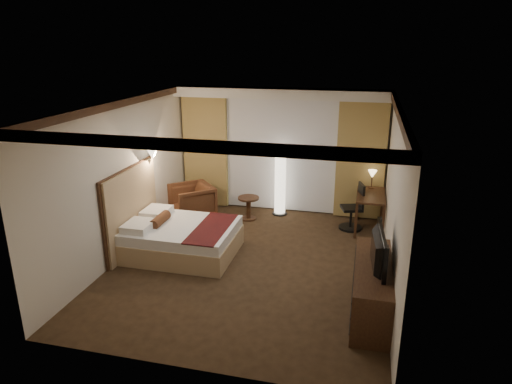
% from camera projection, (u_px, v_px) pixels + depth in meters
% --- Properties ---
extents(floor, '(4.50, 5.50, 0.01)m').
position_uv_depth(floor, '(250.00, 263.00, 7.82)').
color(floor, black).
rests_on(floor, ground).
extents(ceiling, '(4.50, 5.50, 0.01)m').
position_uv_depth(ceiling, '(250.00, 104.00, 6.97)').
color(ceiling, white).
rests_on(ceiling, back_wall).
extents(back_wall, '(4.50, 0.02, 2.70)m').
position_uv_depth(back_wall, '(282.00, 150.00, 9.93)').
color(back_wall, beige).
rests_on(back_wall, floor).
extents(left_wall, '(0.02, 5.50, 2.70)m').
position_uv_depth(left_wall, '(125.00, 178.00, 7.90)').
color(left_wall, beige).
rests_on(left_wall, floor).
extents(right_wall, '(0.02, 5.50, 2.70)m').
position_uv_depth(right_wall, '(394.00, 199.00, 6.89)').
color(right_wall, beige).
rests_on(right_wall, floor).
extents(crown_molding, '(4.50, 5.50, 0.12)m').
position_uv_depth(crown_molding, '(250.00, 108.00, 6.99)').
color(crown_molding, black).
rests_on(crown_molding, ceiling).
extents(soffit, '(4.50, 0.50, 0.20)m').
position_uv_depth(soffit, '(280.00, 93.00, 9.31)').
color(soffit, white).
rests_on(soffit, ceiling).
extents(curtain_sheer, '(2.48, 0.04, 2.45)m').
position_uv_depth(curtain_sheer, '(281.00, 156.00, 9.89)').
color(curtain_sheer, silver).
rests_on(curtain_sheer, back_wall).
extents(curtain_left_drape, '(1.00, 0.14, 2.45)m').
position_uv_depth(curtain_left_drape, '(206.00, 152.00, 10.22)').
color(curtain_left_drape, tan).
rests_on(curtain_left_drape, back_wall).
extents(curtain_right_drape, '(1.00, 0.14, 2.45)m').
position_uv_depth(curtain_right_drape, '(361.00, 161.00, 9.45)').
color(curtain_right_drape, tan).
rests_on(curtain_right_drape, back_wall).
extents(wall_sconce, '(0.24, 0.24, 0.24)m').
position_uv_depth(wall_sconce, '(152.00, 153.00, 8.51)').
color(wall_sconce, white).
rests_on(wall_sconce, left_wall).
extents(bed, '(1.86, 1.45, 0.54)m').
position_uv_depth(bed, '(183.00, 239.00, 8.08)').
color(bed, white).
rests_on(bed, floor).
extents(headboard, '(0.12, 1.75, 1.50)m').
position_uv_depth(headboard, '(132.00, 210.00, 8.14)').
color(headboard, tan).
rests_on(headboard, floor).
extents(armchair, '(1.11, 1.12, 0.84)m').
position_uv_depth(armchair, '(192.00, 201.00, 9.60)').
color(armchair, '#442B14').
rests_on(armchair, floor).
extents(side_table, '(0.45, 0.45, 0.49)m').
position_uv_depth(side_table, '(249.00, 208.00, 9.67)').
color(side_table, black).
rests_on(side_table, floor).
extents(floor_lamp, '(0.31, 0.31, 1.50)m').
position_uv_depth(floor_lamp, '(280.00, 181.00, 9.79)').
color(floor_lamp, white).
rests_on(floor_lamp, floor).
extents(desk, '(0.55, 1.10, 0.75)m').
position_uv_depth(desk, '(370.00, 212.00, 9.09)').
color(desk, black).
rests_on(desk, floor).
extents(desk_lamp, '(0.18, 0.18, 0.34)m').
position_uv_depth(desk_lamp, '(372.00, 180.00, 9.28)').
color(desk_lamp, '#FFD899').
rests_on(desk_lamp, desk).
extents(office_chair, '(0.57, 0.57, 0.96)m').
position_uv_depth(office_chair, '(352.00, 207.00, 9.09)').
color(office_chair, black).
rests_on(office_chair, floor).
extents(dresser, '(0.50, 1.83, 0.71)m').
position_uv_depth(dresser, '(372.00, 288.00, 6.33)').
color(dresser, black).
rests_on(dresser, floor).
extents(television, '(0.69, 1.11, 0.14)m').
position_uv_depth(television, '(373.00, 244.00, 6.13)').
color(television, black).
rests_on(television, dresser).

